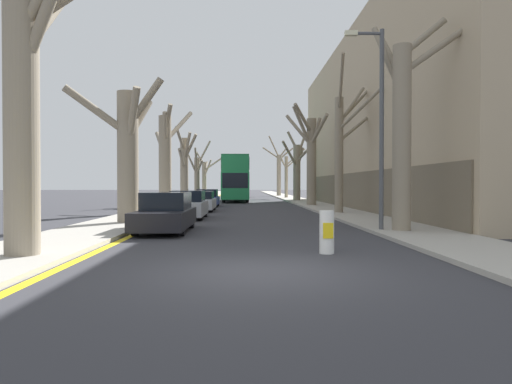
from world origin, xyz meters
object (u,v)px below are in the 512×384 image
street_tree_right_2 (311,155)px  street_tree_right_0 (403,125)px  street_tree_right_4 (287,174)px  lamp_post (379,118)px  street_tree_left_5 (205,177)px  parked_car_1 (188,205)px  street_tree_left_1 (128,150)px  street_tree_left_3 (184,167)px  street_tree_left_0 (26,78)px  parked_car_3 (207,198)px  street_tree_right_1 (342,144)px  parked_car_0 (166,213)px  street_tree_left_4 (197,175)px  street_tree_right_3 (297,168)px  street_tree_right_5 (279,171)px  double_decker_bus (236,177)px  traffic_bollard (327,232)px  street_tree_left_2 (166,158)px  parked_car_2 (200,201)px

street_tree_right_2 → street_tree_right_0: bearing=-89.3°
street_tree_right_0 → street_tree_right_4: (-0.00, 41.55, -0.66)m
street_tree_right_2 → lamp_post: bearing=-91.6°
street_tree_left_5 → lamp_post: (9.54, -40.78, 1.36)m
parked_car_1 → street_tree_right_4: bearing=76.3°
street_tree_left_1 → street_tree_left_3: 18.80m
street_tree_left_1 → street_tree_right_4: size_ratio=0.98×
street_tree_left_0 → parked_car_3: 25.49m
street_tree_left_3 → street_tree_right_1: size_ratio=0.74×
parked_car_0 → parked_car_3: 19.02m
street_tree_left_4 → street_tree_right_0: street_tree_right_0 is taller
street_tree_right_3 → street_tree_right_4: street_tree_right_3 is taller
street_tree_left_3 → street_tree_right_4: (10.47, 19.13, -0.06)m
street_tree_left_3 → street_tree_right_5: (10.25, 29.91, 0.70)m
street_tree_left_3 → parked_car_3: size_ratio=1.45×
street_tree_right_3 → double_decker_bus: 6.34m
street_tree_left_5 → street_tree_right_1: (10.45, -30.76, 1.34)m
street_tree_left_0 → parked_car_1: (2.09, 12.64, -3.43)m
street_tree_right_5 → parked_car_0: street_tree_right_5 is taller
street_tree_right_0 → street_tree_left_3: bearing=115.0°
street_tree_right_0 → parked_car_1: size_ratio=1.79×
street_tree_left_1 → street_tree_right_3: size_ratio=0.86×
street_tree_left_3 → street_tree_right_5: size_ratio=0.72×
traffic_bollard → street_tree_right_3: bearing=84.4°
street_tree_right_1 → parked_car_3: street_tree_right_1 is taller
street_tree_right_4 → parked_car_0: bearing=-101.6°
street_tree_left_0 → street_tree_right_2: 27.44m
parked_car_3 → parked_car_0: bearing=-90.0°
street_tree_left_5 → street_tree_left_4: bearing=-90.1°
street_tree_left_4 → street_tree_right_1: street_tree_right_1 is taller
street_tree_left_0 → street_tree_left_4: street_tree_left_0 is taller
street_tree_left_2 → parked_car_3: 7.83m
double_decker_bus → parked_car_3: double_decker_bus is taller
street_tree_left_4 → street_tree_right_0: size_ratio=0.85×
street_tree_left_1 → street_tree_left_3: (-0.03, 18.80, 0.00)m
parked_car_1 → parked_car_3: size_ratio=0.96×
street_tree_left_3 → street_tree_right_2: 10.52m
street_tree_right_4 → double_decker_bus: 12.09m
street_tree_right_0 → street_tree_right_3: size_ratio=1.04×
street_tree_left_4 → parked_car_2: (1.97, -17.86, -2.15)m
street_tree_left_2 → street_tree_left_3: bearing=90.5°
parked_car_2 → street_tree_left_2: bearing=-151.5°
street_tree_left_2 → street_tree_right_5: 40.81m
street_tree_left_5 → street_tree_left_2: bearing=-90.1°
street_tree_right_1 → parked_car_2: 9.85m
lamp_post → street_tree_right_0: bearing=-17.5°
street_tree_right_3 → parked_car_2: bearing=-115.8°
street_tree_left_2 → double_decker_bus: bearing=77.5°
parked_car_0 → street_tree_right_1: bearing=48.0°
street_tree_left_3 → street_tree_right_4: street_tree_left_3 is taller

